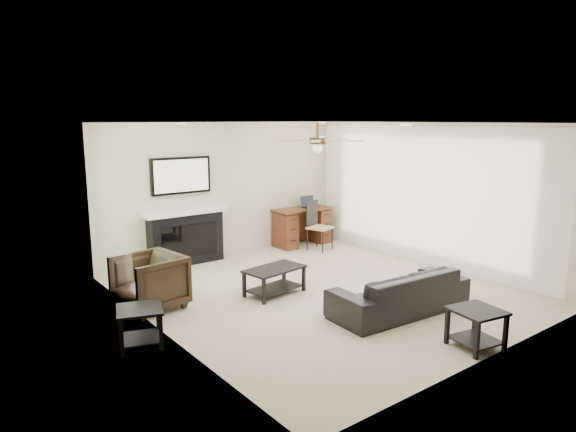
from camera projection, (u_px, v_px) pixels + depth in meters
name	position (u px, v px, depth m)	size (l,w,h in m)	color
room_shell	(328.00, 179.00, 7.57)	(5.50, 5.54, 2.52)	#BDB598
sofa	(399.00, 292.00, 6.85)	(1.97, 0.77, 0.57)	black
armchair	(149.00, 282.00, 6.96)	(0.81, 0.83, 0.76)	black
coffee_table	(275.00, 281.00, 7.58)	(0.90, 0.50, 0.40)	black
end_table_near	(476.00, 328.00, 5.80)	(0.52, 0.52, 0.45)	black
end_table_left	(140.00, 327.00, 5.84)	(0.50, 0.50, 0.45)	black
fireplace_unit	(185.00, 212.00, 9.00)	(1.52, 0.34, 1.91)	black
desk	(302.00, 227.00, 10.53)	(1.22, 0.56, 0.76)	#442611
desk_chair	(320.00, 226.00, 10.08)	(0.42, 0.44, 0.97)	black
laptop	(311.00, 202.00, 10.54)	(0.33, 0.24, 0.23)	black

